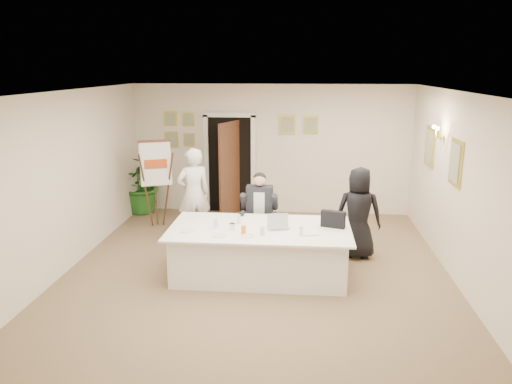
{
  "coord_description": "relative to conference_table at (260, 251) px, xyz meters",
  "views": [
    {
      "loc": [
        0.66,
        -7.22,
        3.15
      ],
      "look_at": [
        -0.06,
        0.6,
        1.17
      ],
      "focal_mm": 35.0,
      "sensor_mm": 36.0,
      "label": 1
    }
  ],
  "objects": [
    {
      "name": "pictures_right_wall",
      "position": [
        2.91,
        1.23,
        1.36
      ],
      "size": [
        0.06,
        2.2,
        0.8
      ],
      "primitive_type": null,
      "color": "gold",
      "rests_on": "wall_right"
    },
    {
      "name": "conference_table",
      "position": [
        0.0,
        0.0,
        0.0
      ],
      "size": [
        2.75,
        1.47,
        0.78
      ],
      "color": "white",
      "rests_on": "floor"
    },
    {
      "name": "flip_chart",
      "position": [
        -2.26,
        2.25,
        0.41
      ],
      "size": [
        0.62,
        0.49,
        1.73
      ],
      "color": "#391B12",
      "rests_on": "floor"
    },
    {
      "name": "pictures_back_wall",
      "position": [
        -0.86,
        3.5,
        1.46
      ],
      "size": [
        3.4,
        0.06,
        0.8
      ],
      "primitive_type": null,
      "color": "gold",
      "rests_on": "wall_back"
    },
    {
      "name": "ceiling",
      "position": [
        -0.06,
        0.03,
        2.41
      ],
      "size": [
        6.0,
        7.0,
        0.02
      ],
      "primitive_type": "cube",
      "color": "white",
      "rests_on": "wall_back"
    },
    {
      "name": "glass_d",
      "position": [
        -0.35,
        0.18,
        0.45
      ],
      "size": [
        0.07,
        0.07,
        0.14
      ],
      "primitive_type": "cylinder",
      "rotation": [
        0.0,
        0.0,
        0.21
      ],
      "color": "silver",
      "rests_on": "conference_table"
    },
    {
      "name": "paper_stack",
      "position": [
        0.74,
        -0.24,
        0.4
      ],
      "size": [
        0.31,
        0.25,
        0.03
      ],
      "primitive_type": "cube",
      "rotation": [
        0.0,
        0.0,
        0.22
      ],
      "color": "white",
      "rests_on": "conference_table"
    },
    {
      "name": "wall_front",
      "position": [
        -0.06,
        -3.47,
        1.01
      ],
      "size": [
        6.0,
        0.1,
        2.8
      ],
      "primitive_type": "cube",
      "color": "white",
      "rests_on": "floor"
    },
    {
      "name": "wall_right",
      "position": [
        2.94,
        0.03,
        1.01
      ],
      "size": [
        0.1,
        7.0,
        2.8
      ],
      "primitive_type": "cube",
      "color": "white",
      "rests_on": "floor"
    },
    {
      "name": "plate_left",
      "position": [
        -1.04,
        -0.27,
        0.39
      ],
      "size": [
        0.26,
        0.26,
        0.01
      ],
      "primitive_type": "cylinder",
      "rotation": [
        0.0,
        0.0,
        -0.11
      ],
      "color": "white",
      "rests_on": "conference_table"
    },
    {
      "name": "potted_palm",
      "position": [
        -2.86,
        3.23,
        0.26
      ],
      "size": [
        1.28,
        1.14,
        1.3
      ],
      "primitive_type": "imported",
      "rotation": [
        0.0,
        0.0,
        0.12
      ],
      "color": "#216120",
      "rests_on": "floor"
    },
    {
      "name": "glass_b",
      "position": [
        0.07,
        -0.36,
        0.45
      ],
      "size": [
        0.07,
        0.07,
        0.14
      ],
      "primitive_type": "cylinder",
      "rotation": [
        0.0,
        0.0,
        -0.09
      ],
      "color": "silver",
      "rests_on": "conference_table"
    },
    {
      "name": "wall_left",
      "position": [
        -3.06,
        0.03,
        1.01
      ],
      "size": [
        0.1,
        7.0,
        2.8
      ],
      "primitive_type": "cube",
      "color": "white",
      "rests_on": "floor"
    },
    {
      "name": "oj_glass",
      "position": [
        -0.21,
        -0.33,
        0.45
      ],
      "size": [
        0.09,
        0.09,
        0.13
      ],
      "primitive_type": "cylinder",
      "rotation": [
        0.0,
        0.0,
        -0.3
      ],
      "color": "orange",
      "rests_on": "conference_table"
    },
    {
      "name": "seated_man",
      "position": [
        -0.09,
        0.99,
        0.32
      ],
      "size": [
        0.72,
        0.75,
        1.43
      ],
      "primitive_type": null,
      "rotation": [
        0.0,
        0.0,
        0.18
      ],
      "color": "black",
      "rests_on": "floor"
    },
    {
      "name": "glass_c",
      "position": [
        0.62,
        -0.31,
        0.45
      ],
      "size": [
        0.06,
        0.06,
        0.14
      ],
      "primitive_type": "cylinder",
      "rotation": [
        0.0,
        0.0,
        -0.03
      ],
      "color": "silver",
      "rests_on": "conference_table"
    },
    {
      "name": "standing_woman",
      "position": [
        1.58,
        0.93,
        0.38
      ],
      "size": [
        0.81,
        0.58,
        1.55
      ],
      "primitive_type": "imported",
      "rotation": [
        0.0,
        0.0,
        3.02
      ],
      "color": "black",
      "rests_on": "floor"
    },
    {
      "name": "wall_back",
      "position": [
        -0.06,
        3.53,
        1.01
      ],
      "size": [
        6.0,
        0.1,
        2.8
      ],
      "primitive_type": "cube",
      "color": "white",
      "rests_on": "floor"
    },
    {
      "name": "glass_a",
      "position": [
        -0.66,
        -0.07,
        0.45
      ],
      "size": [
        0.08,
        0.08,
        0.14
      ],
      "primitive_type": "cylinder",
      "rotation": [
        0.0,
        0.0,
        -0.13
      ],
      "color": "silver",
      "rests_on": "conference_table"
    },
    {
      "name": "doorway",
      "position": [
        -0.94,
        3.35,
        0.65
      ],
      "size": [
        1.14,
        0.86,
        2.2
      ],
      "color": "black",
      "rests_on": "floor"
    },
    {
      "name": "plate_near",
      "position": [
        -0.14,
        -0.41,
        0.39
      ],
      "size": [
        0.22,
        0.22,
        0.01
      ],
      "primitive_type": "cylinder",
      "rotation": [
        0.0,
        0.0,
        0.08
      ],
      "color": "white",
      "rests_on": "conference_table"
    },
    {
      "name": "laptop",
      "position": [
        0.28,
        0.02,
        0.52
      ],
      "size": [
        0.38,
        0.4,
        0.28
      ],
      "primitive_type": null,
      "rotation": [
        0.0,
        0.0,
        0.22
      ],
      "color": "#B7BABC",
      "rests_on": "conference_table"
    },
    {
      "name": "standing_man",
      "position": [
        -1.37,
        1.63,
        0.47
      ],
      "size": [
        0.75,
        0.66,
        1.72
      ],
      "primitive_type": "imported",
      "rotation": [
        0.0,
        0.0,
        3.64
      ],
      "color": "white",
      "rests_on": "floor"
    },
    {
      "name": "floor",
      "position": [
        -0.06,
        0.03,
        -0.39
      ],
      "size": [
        7.0,
        7.0,
        0.0
      ],
      "primitive_type": "plane",
      "color": "brown",
      "rests_on": "ground"
    },
    {
      "name": "plate_mid",
      "position": [
        -0.55,
        -0.43,
        0.39
      ],
      "size": [
        0.25,
        0.25,
        0.01
      ],
      "primitive_type": "cylinder",
      "rotation": [
        0.0,
        0.0,
        0.19
      ],
      "color": "white",
      "rests_on": "conference_table"
    },
    {
      "name": "steel_jug",
      "position": [
        -0.4,
        -0.16,
        0.44
      ],
      "size": [
        0.1,
        0.1,
        0.11
      ],
      "primitive_type": "cylinder",
      "rotation": [
        0.0,
        0.0,
        0.1
      ],
      "color": "silver",
      "rests_on": "conference_table"
    },
    {
      "name": "wall_sconce",
      "position": [
        2.84,
        1.23,
        1.71
      ],
      "size": [
        0.2,
        0.3,
        0.24
      ],
      "primitive_type": null,
      "color": "gold",
      "rests_on": "wall_right"
    },
    {
      "name": "laptop_bag",
      "position": [
        1.11,
        0.12,
        0.51
      ],
      "size": [
        0.38,
        0.21,
        0.26
      ],
      "primitive_type": "cube",
      "rotation": [
        0.0,
        0.0,
        -0.31
      ],
      "color": "black",
      "rests_on": "conference_table"
    }
  ]
}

